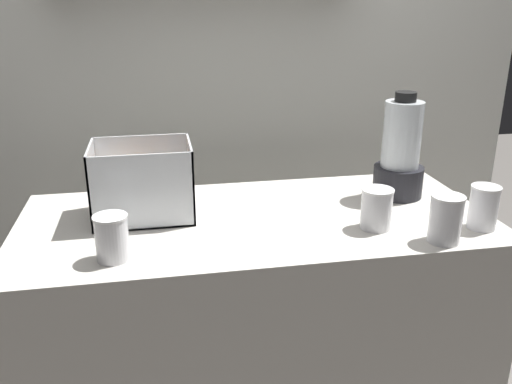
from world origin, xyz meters
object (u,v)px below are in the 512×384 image
blender_pitcher (400,155)px  juice_cup_mango_right (483,209)px  juice_cup_carrot_far_left (112,241)px  carrot_display_bin (144,194)px  juice_cup_orange_middle (445,222)px  juice_cup_beet_left (376,211)px

blender_pitcher → juice_cup_mango_right: bearing=-67.3°
juice_cup_carrot_far_left → juice_cup_mango_right: size_ratio=0.94×
carrot_display_bin → juice_cup_orange_middle: bearing=-23.0°
juice_cup_beet_left → juice_cup_mango_right: bearing=-10.6°
juice_cup_carrot_far_left → juice_cup_mango_right: 1.02m
juice_cup_carrot_far_left → juice_cup_mango_right: (1.02, 0.01, 0.01)m
juice_cup_beet_left → blender_pitcher: bearing=53.9°
carrot_display_bin → juice_cup_carrot_far_left: size_ratio=2.45×
juice_cup_carrot_far_left → carrot_display_bin: bearing=74.3°
blender_pitcher → juice_cup_beet_left: (-0.17, -0.24, -0.09)m
carrot_display_bin → juice_cup_beet_left: size_ratio=2.47×
juice_cup_carrot_far_left → juice_cup_orange_middle: bearing=-3.7°
carrot_display_bin → juice_cup_orange_middle: carrot_display_bin is taller
carrot_display_bin → juice_cup_orange_middle: (0.79, -0.33, -0.01)m
carrot_display_bin → juice_cup_carrot_far_left: bearing=-105.7°
blender_pitcher → juice_cup_beet_left: 0.31m
carrot_display_bin → juice_cup_beet_left: (0.64, -0.22, -0.02)m
blender_pitcher → juice_cup_mango_right: blender_pitcher is taller
carrot_display_bin → juice_cup_mango_right: size_ratio=2.31×
juice_cup_beet_left → juice_cup_carrot_far_left: bearing=-175.1°
juice_cup_mango_right → juice_cup_carrot_far_left: bearing=-179.6°
juice_cup_beet_left → juice_cup_orange_middle: (0.15, -0.12, 0.01)m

